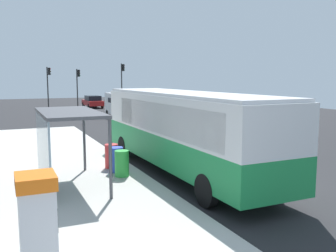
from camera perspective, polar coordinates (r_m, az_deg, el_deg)
The scene contains 20 objects.
ground_plane at distance 26.31m, azimuth -5.93°, elevation -0.87°, with size 56.00×92.00×0.04m, color #262628.
sidewalk_platform at distance 13.37m, azimuth -16.14°, elevation -8.81°, with size 6.20×30.00×0.18m, color beige.
lane_stripe_seg_1 at distance 13.35m, azimuth 15.94°, elevation -9.20°, with size 0.16×2.20×0.01m, color silver.
lane_stripe_seg_2 at distance 17.35m, azimuth 5.26°, elevation -5.11°, with size 0.16×2.20×0.01m, color silver.
lane_stripe_seg_3 at distance 21.76m, azimuth -1.20°, elevation -2.51°, with size 0.16×2.20×0.01m, color silver.
lane_stripe_seg_4 at distance 26.38m, azimuth -5.42°, elevation -0.78°, with size 0.16×2.20×0.01m, color silver.
lane_stripe_seg_5 at distance 31.12m, azimuth -8.37°, elevation 0.42°, with size 0.16×2.20×0.01m, color silver.
lane_stripe_seg_6 at distance 35.93m, azimuth -10.53°, elevation 1.31°, with size 0.16×2.20×0.01m, color silver.
lane_stripe_seg_7 at distance 40.79m, azimuth -12.18°, elevation 1.99°, with size 0.16×2.20×0.01m, color silver.
bus at distance 14.47m, azimuth 2.23°, elevation -0.20°, with size 2.70×11.05×3.21m.
white_van at distance 34.73m, azimuth -6.80°, elevation 3.39°, with size 2.24×5.29×2.30m.
sedan_near at distance 47.69m, azimuth -11.46°, elevation 3.72°, with size 1.92×4.44×1.52m.
ticket_machine at distance 7.09m, azimuth -19.32°, elevation -14.44°, with size 0.66×0.76×1.94m.
recycling_bin_green at distance 13.73m, azimuth -7.09°, elevation -5.71°, with size 0.52×0.52×0.95m, color green.
recycling_bin_blue at distance 14.38m, azimuth -7.91°, elevation -5.12°, with size 0.52×0.52×0.95m, color blue.
recycling_bin_red at distance 15.04m, azimuth -8.65°, elevation -4.58°, with size 0.52×0.52×0.95m, color red.
traffic_light_near_side at distance 46.14m, azimuth -7.01°, elevation 7.18°, with size 0.49×0.28×5.46m.
traffic_light_far_side at distance 45.18m, azimuth -17.85°, elevation 6.50°, with size 0.49×0.28×4.96m.
traffic_light_median at distance 46.49m, azimuth -13.64°, elevation 6.53°, with size 0.49×0.28×4.78m.
bus_shelter at distance 12.58m, azimuth -16.28°, elevation -0.48°, with size 1.80×4.00×2.50m.
Camera 1 is at (-8.06, -10.75, 3.76)m, focal length 39.78 mm.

